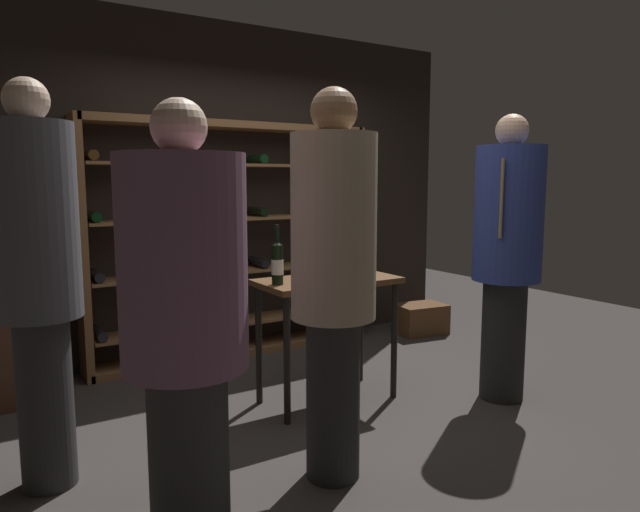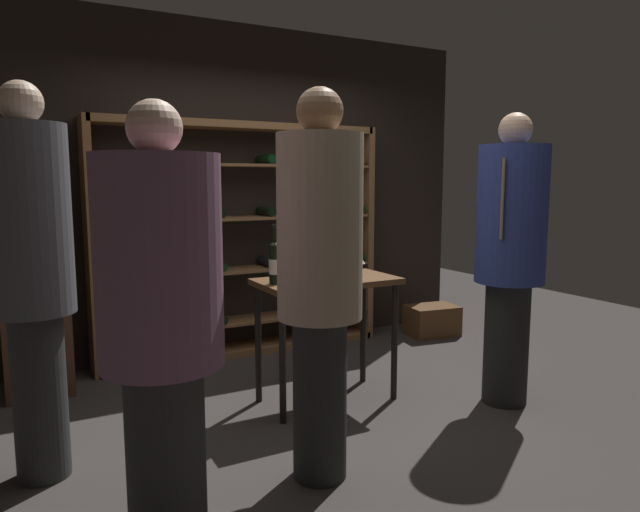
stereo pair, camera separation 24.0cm
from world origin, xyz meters
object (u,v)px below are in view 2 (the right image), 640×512
object	(u,v)px
display_cabinet	(34,288)
wine_bottle_green_slim	(275,262)
wine_rack	(243,241)
tasting_table	(327,297)
person_guest_plum_blouse	(320,269)
person_host_in_suit	(31,264)
wine_bottle_red_label	(325,257)
wine_glass_stemmed_left	(359,260)
person_guest_blue_shirt	(510,247)
wine_bottle_amber_reserve	(338,261)
wine_crate	(432,320)
person_bystander_dark_jacket	(161,312)
wine_glass_stemmed_center	(305,263)

from	to	relation	value
display_cabinet	wine_bottle_green_slim	world-z (taller)	display_cabinet
wine_rack	tasting_table	world-z (taller)	wine_rack
person_guest_plum_blouse	person_host_in_suit	distance (m)	1.43
person_host_in_suit	wine_bottle_red_label	distance (m)	1.90
wine_bottle_green_slim	person_host_in_suit	bearing A→B (deg)	-172.43
person_guest_plum_blouse	display_cabinet	distance (m)	2.34
wine_bottle_green_slim	wine_glass_stemmed_left	distance (m)	0.70
person_guest_blue_shirt	wine_bottle_amber_reserve	xyz separation A→B (m)	(-1.00, 0.57, -0.10)
tasting_table	display_cabinet	xyz separation A→B (m)	(-1.76, 1.08, 0.04)
wine_crate	wine_bottle_amber_reserve	size ratio (longest dim) A/B	1.39
tasting_table	person_bystander_dark_jacket	distance (m)	1.75
person_bystander_dark_jacket	display_cabinet	bearing A→B (deg)	91.43
person_guest_blue_shirt	display_cabinet	xyz separation A→B (m)	(-2.82, 1.69, -0.31)
wine_crate	wine_glass_stemmed_left	distance (m)	1.90
wine_bottle_red_label	tasting_table	bearing A→B (deg)	-113.57
wine_bottle_amber_reserve	person_guest_blue_shirt	bearing A→B (deg)	-29.70
wine_rack	tasting_table	bearing A→B (deg)	-85.77
wine_bottle_red_label	wine_glass_stemmed_center	xyz separation A→B (m)	(-0.18, -0.06, -0.02)
wine_glass_stemmed_center	wine_crate	bearing A→B (deg)	25.84
person_guest_plum_blouse	wine_rack	bearing A→B (deg)	127.40
wine_bottle_amber_reserve	wine_glass_stemmed_center	world-z (taller)	wine_bottle_amber_reserve
display_cabinet	wine_rack	bearing A→B (deg)	9.06
tasting_table	wine_bottle_green_slim	world-z (taller)	wine_bottle_green_slim
person_guest_blue_shirt	person_guest_plum_blouse	bearing A→B (deg)	127.61
wine_rack	wine_glass_stemmed_center	world-z (taller)	wine_rack
person_host_in_suit	wine_bottle_green_slim	size ratio (longest dim) A/B	5.20
wine_rack	wine_bottle_red_label	distance (m)	1.20
person_bystander_dark_jacket	wine_glass_stemmed_left	world-z (taller)	person_bystander_dark_jacket
person_guest_plum_blouse	wine_glass_stemmed_left	size ratio (longest dim) A/B	14.59
wine_crate	wine_bottle_amber_reserve	xyz separation A→B (m)	(-1.68, -1.03, 0.83)
person_bystander_dark_jacket	display_cabinet	xyz separation A→B (m)	(-0.40, 2.16, -0.23)
wine_rack	person_guest_plum_blouse	world-z (taller)	wine_rack
person_guest_plum_blouse	person_host_in_suit	bearing A→B (deg)	-159.85
wine_bottle_amber_reserve	tasting_table	bearing A→B (deg)	149.98
wine_bottle_red_label	wine_glass_stemmed_center	size ratio (longest dim) A/B	2.47
person_guest_plum_blouse	wine_glass_stemmed_center	size ratio (longest dim) A/B	13.71
wine_rack	person_guest_plum_blouse	xyz separation A→B (m)	(-0.43, -2.23, 0.09)
person_host_in_suit	wine_bottle_amber_reserve	size ratio (longest dim) A/B	5.76
person_host_in_suit	person_guest_plum_blouse	bearing A→B (deg)	-27.24
person_host_in_suit	wine_bottle_red_label	bearing A→B (deg)	12.06
wine_rack	wine_glass_stemmed_left	size ratio (longest dim) A/B	18.87
person_guest_blue_shirt	wine_bottle_green_slim	xyz separation A→B (m)	(-1.46, 0.58, -0.08)
person_guest_blue_shirt	wine_bottle_green_slim	distance (m)	1.58
tasting_table	wine_glass_stemmed_center	bearing A→B (deg)	140.87
person_host_in_suit	wine_glass_stemmed_center	xyz separation A→B (m)	(1.67, 0.31, -0.15)
wine_rack	person_guest_blue_shirt	bearing A→B (deg)	-59.15
tasting_table	wine_glass_stemmed_left	distance (m)	0.38
wine_glass_stemmed_center	wine_bottle_amber_reserve	bearing A→B (deg)	-36.18
person_guest_plum_blouse	person_guest_blue_shirt	bearing A→B (deg)	58.21
display_cabinet	wine_bottle_red_label	distance (m)	2.05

